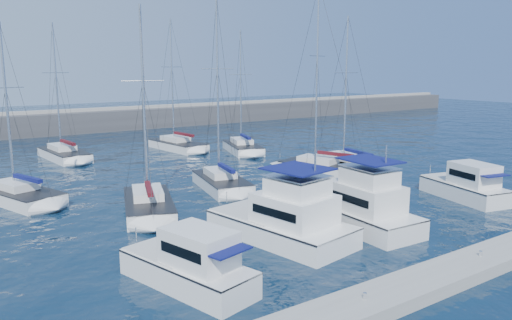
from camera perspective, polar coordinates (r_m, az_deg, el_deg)
ground at (r=33.75m, az=8.04°, el=-6.06°), size 220.00×220.00×0.00m
breakwater at (r=79.32m, az=-18.20°, el=3.93°), size 160.00×6.00×4.45m
dock at (r=27.06m, az=24.22°, el=-10.55°), size 40.00×2.20×0.60m
dock_cleat_near_port at (r=20.91m, az=12.34°, el=-14.90°), size 0.16×0.16×0.25m
dock_cleat_centre at (r=26.92m, az=24.29°, el=-9.70°), size 0.16×0.16×0.25m
motor_yacht_port_outer at (r=22.66m, az=-7.46°, el=-12.05°), size 4.06×7.20×3.20m
motor_yacht_port_inner at (r=28.17m, az=3.42°, el=-6.97°), size 5.35×9.00×4.69m
motor_yacht_stbd_inner at (r=31.23m, az=11.53°, el=-5.39°), size 3.81×9.18×4.69m
motor_yacht_stbd_outer at (r=39.72m, az=22.96°, el=-2.86°), size 4.04×7.11×3.20m
sailboat_mid_a at (r=39.68m, az=-25.37°, el=-3.70°), size 5.27×7.90×13.01m
sailboat_mid_b at (r=34.27m, az=-12.19°, el=-5.04°), size 5.35×8.19×13.91m
sailboat_mid_c at (r=39.83m, az=-3.95°, el=-2.57°), size 4.39×7.59×15.15m
sailboat_mid_d at (r=45.83m, az=7.55°, el=-0.87°), size 5.55×8.36×16.97m
sailboat_mid_e at (r=47.62m, az=10.52°, el=-0.56°), size 4.26×8.89×14.48m
sailboat_back_a at (r=56.21m, az=-21.09°, el=0.61°), size 3.78×8.53×14.37m
sailboat_back_b at (r=59.22m, az=-8.94°, el=1.69°), size 4.20×8.57×15.33m
sailboat_back_c at (r=56.78m, az=-1.53°, el=1.43°), size 5.16×7.98×13.93m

